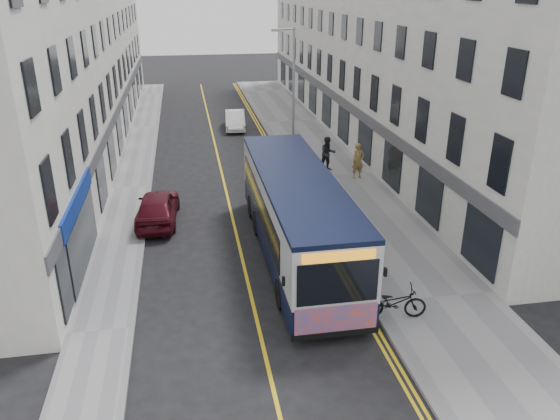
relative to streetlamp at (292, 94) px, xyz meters
name	(u,v)px	position (x,y,z in m)	size (l,w,h in m)	color
ground	(252,298)	(-4.17, -14.00, -4.38)	(140.00, 140.00, 0.00)	black
pavement_east	(334,176)	(2.08, -2.00, -4.32)	(4.50, 64.00, 0.12)	gray
pavement_west	(131,188)	(-9.17, -2.00, -4.32)	(2.00, 64.00, 0.12)	gray
kerb_east	(295,178)	(-0.17, -2.00, -4.32)	(0.18, 64.00, 0.13)	slate
kerb_west	(150,187)	(-8.17, -2.00, -4.32)	(0.18, 64.00, 0.13)	slate
road_centre_line	(224,183)	(-4.17, -2.00, -4.38)	(0.12, 64.00, 0.01)	yellow
road_dbl_yellow_inner	(287,180)	(-0.62, -2.00, -4.38)	(0.10, 64.00, 0.01)	yellow
road_dbl_yellow_outer	(291,179)	(-0.42, -2.00, -4.38)	(0.10, 64.00, 0.01)	yellow
terrace_east	(377,41)	(7.33, 7.00, 2.12)	(6.00, 46.00, 13.00)	silver
terrace_west	(65,47)	(-13.17, 7.00, 2.12)	(6.00, 46.00, 13.00)	white
streetlamp	(292,94)	(0.00, 0.00, 0.00)	(1.32, 0.18, 8.00)	#94979C
city_bus	(296,213)	(-2.01, -11.18, -2.49)	(2.78, 11.94, 3.47)	black
bicycle	(394,302)	(0.23, -16.12, -3.71)	(0.73, 2.11, 1.11)	black
pedestrian_near	(358,161)	(3.22, -2.72, -3.27)	(0.73, 0.48, 1.99)	olive
pedestrian_far	(328,154)	(1.91, -1.09, -3.27)	(0.96, 0.75, 1.98)	black
car_white	(235,120)	(-2.37, 9.98, -3.72)	(1.41, 4.05, 1.33)	white
car_maroon	(157,207)	(-7.57, -6.70, -3.63)	(1.79, 4.44, 1.51)	#4B0C17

